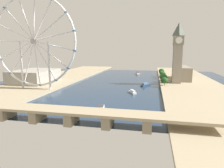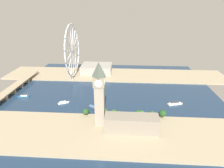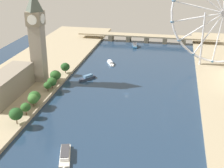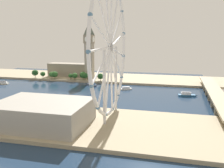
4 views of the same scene
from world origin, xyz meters
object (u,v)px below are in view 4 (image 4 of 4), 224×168
object	(u,v)px
tour_boat_2	(0,83)
tour_boat_0	(125,88)
tour_boat_1	(91,84)
parliament_block	(69,70)
tour_boat_3	(187,95)
riverside_hall	(43,113)
ferris_wheel	(111,48)
river_bridge	(215,94)
clock_tower	(89,50)

from	to	relation	value
tour_boat_2	tour_boat_0	bearing A→B (deg)	166.27
tour_boat_0	tour_boat_1	size ratio (longest dim) A/B	1.00
parliament_block	tour_boat_3	world-z (taller)	parliament_block
riverside_hall	ferris_wheel	bearing A→B (deg)	124.79
ferris_wheel	tour_boat_0	xyz separation A→B (m)	(-125.60, -11.61, -61.97)
tour_boat_2	tour_boat_3	xyz separation A→B (m)	(10.36, 273.07, 0.19)
tour_boat_2	river_bridge	bearing A→B (deg)	159.16
riverside_hall	tour_boat_1	distance (m)	174.66
tour_boat_3	clock_tower	bearing A→B (deg)	145.04
river_bridge	tour_boat_2	distance (m)	304.73
tour_boat_1	parliament_block	bearing A→B (deg)	-8.94
tour_boat_1	tour_boat_3	xyz separation A→B (m)	(33.47, 134.66, 0.24)
tour_boat_0	parliament_block	bearing A→B (deg)	-58.91
tour_boat_2	riverside_hall	bearing A→B (deg)	119.70
river_bridge	tour_boat_0	bearing A→B (deg)	-106.37
clock_tower	ferris_wheel	distance (m)	203.60
riverside_hall	clock_tower	bearing A→B (deg)	-170.77
ferris_wheel	tour_boat_3	xyz separation A→B (m)	(-106.57, 69.17, -61.49)
parliament_block	ferris_wheel	size ratio (longest dim) A/B	0.59
tour_boat_1	tour_boat_2	xyz separation A→B (m)	(23.11, -138.41, 0.06)
clock_tower	tour_boat_2	xyz separation A→B (m)	(68.21, -120.29, -48.00)
clock_tower	tour_boat_0	world-z (taller)	clock_tower
clock_tower	river_bridge	size ratio (longest dim) A/B	0.43
riverside_hall	tour_boat_2	world-z (taller)	riverside_hall
clock_tower	ferris_wheel	bearing A→B (deg)	24.30
parliament_block	riverside_hall	bearing A→B (deg)	18.74
clock_tower	tour_boat_1	bearing A→B (deg)	21.89
clock_tower	river_bridge	xyz separation A→B (m)	(92.27, 183.43, -42.30)
clock_tower	tour_boat_3	xyz separation A→B (m)	(78.56, 152.78, -47.82)
clock_tower	tour_boat_3	size ratio (longest dim) A/B	3.73
clock_tower	parliament_block	distance (m)	57.87
tour_boat_3	tour_boat_1	bearing A→B (deg)	158.29
parliament_block	ferris_wheel	distance (m)	241.04
ferris_wheel	river_bridge	distance (m)	147.39
tour_boat_0	tour_boat_3	distance (m)	82.99
riverside_hall	river_bridge	size ratio (longest dim) A/B	0.35
ferris_wheel	riverside_hall	world-z (taller)	ferris_wheel
riverside_hall	tour_boat_2	bearing A→B (deg)	-133.98
riverside_hall	tour_boat_0	distance (m)	163.51
ferris_wheel	river_bridge	size ratio (longest dim) A/B	0.57
tour_boat_1	tour_boat_2	size ratio (longest dim) A/B	0.69
ferris_wheel	tour_boat_3	bearing A→B (deg)	147.01
clock_tower	tour_boat_2	world-z (taller)	clock_tower
ferris_wheel	tour_boat_3	size ratio (longest dim) A/B	4.93
parliament_block	ferris_wheel	xyz separation A→B (m)	(198.86, 126.90, 49.54)
ferris_wheel	tour_boat_2	world-z (taller)	ferris_wheel
riverside_hall	tour_boat_3	size ratio (longest dim) A/B	3.02
clock_tower	riverside_hall	xyz separation A→B (m)	(218.56, 35.50, -37.46)
tour_boat_0	ferris_wheel	bearing A→B (deg)	68.80
river_bridge	tour_boat_1	bearing A→B (deg)	-105.93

